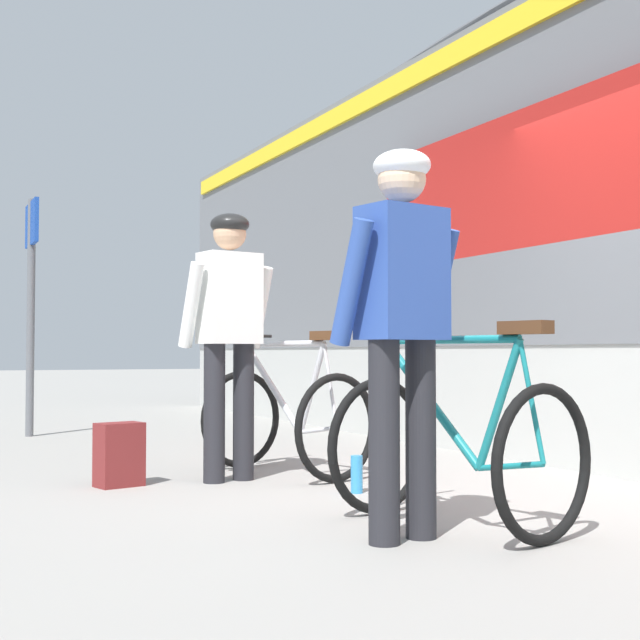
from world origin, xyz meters
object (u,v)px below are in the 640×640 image
cyclist_near_in_white (229,321)px  platform_sign_post (31,275)px  cyclist_far_in_blue (402,306)px  bicycle_far_teal (455,444)px  water_bottle_near_the_bikes (357,474)px  bicycle_near_silver (287,416)px  backpack_on_platform (119,455)px

cyclist_near_in_white → platform_sign_post: (-0.75, 3.80, 0.57)m
cyclist_far_in_blue → bicycle_far_teal: cyclist_far_in_blue is taller
water_bottle_near_the_bikes → platform_sign_post: bearing=105.5°
bicycle_near_silver → backpack_on_platform: bicycle_near_silver is taller
cyclist_far_in_blue → water_bottle_near_the_bikes: 1.65m
bicycle_near_silver → platform_sign_post: (-1.21, 3.69, 1.22)m
cyclist_far_in_blue → platform_sign_post: size_ratio=0.73×
bicycle_far_teal → water_bottle_near_the_bikes: 1.18m
cyclist_near_in_white → backpack_on_platform: bearing=173.1°
bicycle_near_silver → bicycle_far_teal: size_ratio=1.01×
bicycle_near_silver → backpack_on_platform: bearing=-178.6°
cyclist_far_in_blue → bicycle_near_silver: size_ratio=1.43×
bicycle_far_teal → platform_sign_post: size_ratio=0.51×
backpack_on_platform → platform_sign_post: (-0.05, 3.72, 1.42)m
backpack_on_platform → water_bottle_near_the_bikes: backpack_on_platform is taller
cyclist_near_in_white → bicycle_near_silver: size_ratio=1.43×
bicycle_near_silver → backpack_on_platform: (-1.16, -0.03, -0.20)m
platform_sign_post → cyclist_near_in_white: bearing=-78.8°
backpack_on_platform → bicycle_far_teal: bearing=-74.6°
platform_sign_post → cyclist_far_in_blue: bearing=-82.0°
cyclist_far_in_blue → backpack_on_platform: cyclist_far_in_blue is taller
bicycle_near_silver → backpack_on_platform: size_ratio=3.07×
bicycle_far_teal → platform_sign_post: (-1.20, 5.75, 1.22)m
cyclist_near_in_white → cyclist_far_in_blue: same height
bicycle_far_teal → backpack_on_platform: 2.34m
cyclist_near_in_white → bicycle_near_silver: cyclist_near_in_white is taller
cyclist_far_in_blue → backpack_on_platform: size_ratio=4.40×
backpack_on_platform → platform_sign_post: size_ratio=0.17×
bicycle_far_teal → water_bottle_near_the_bikes: (0.08, 1.15, -0.29)m
cyclist_far_in_blue → backpack_on_platform: 2.45m
water_bottle_near_the_bikes → bicycle_far_teal: bearing=-93.8°
bicycle_near_silver → cyclist_far_in_blue: bearing=-100.1°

